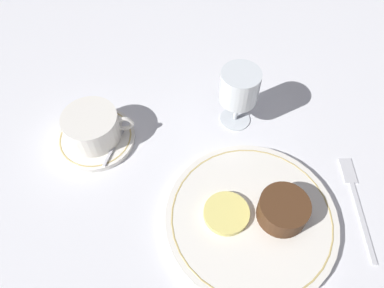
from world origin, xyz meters
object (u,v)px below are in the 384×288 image
(dinner_plate, at_px, (251,218))
(fork, at_px, (355,195))
(wine_glass, at_px, (239,89))
(dessert_cake, at_px, (283,210))
(coffee_cup, at_px, (92,126))

(dinner_plate, distance_m, fork, 0.19)
(dinner_plate, xyz_separation_m, wine_glass, (0.01, 0.21, 0.08))
(wine_glass, bearing_deg, dinner_plate, -91.43)
(dinner_plate, height_order, wine_glass, wine_glass)
(fork, xyz_separation_m, dessert_cake, (-0.14, -0.03, 0.03))
(coffee_cup, bearing_deg, dessert_cake, -31.27)
(dessert_cake, bearing_deg, dinner_plate, 178.68)
(dinner_plate, relative_size, dessert_cake, 3.51)
(wine_glass, relative_size, dessert_cake, 1.57)
(wine_glass, distance_m, dessert_cake, 0.22)
(dinner_plate, height_order, fork, dinner_plate)
(dessert_cake, bearing_deg, wine_glass, 101.15)
(coffee_cup, distance_m, dessert_cake, 0.36)
(dinner_plate, height_order, coffee_cup, coffee_cup)
(wine_glass, xyz_separation_m, fork, (0.18, -0.18, -0.08))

